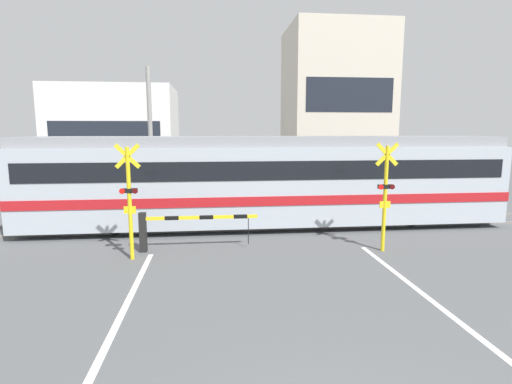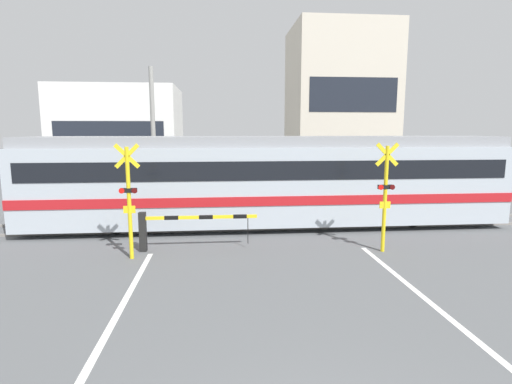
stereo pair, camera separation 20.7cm
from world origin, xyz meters
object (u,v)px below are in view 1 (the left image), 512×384
(commuter_train, at_px, (266,179))
(crossing_signal_left, at_px, (129,197))
(crossing_signal_right, at_px, (385,192))
(pedestrian, at_px, (256,182))
(crossing_barrier_near, at_px, (171,225))
(crossing_barrier_far, at_px, (300,191))

(commuter_train, xyz_separation_m, crossing_signal_left, (-4.22, -3.53, -0.01))
(crossing_signal_left, height_order, crossing_signal_right, same)
(pedestrian, bearing_deg, crossing_barrier_near, -112.99)
(crossing_barrier_near, relative_size, crossing_signal_right, 1.09)
(crossing_barrier_far, bearing_deg, crossing_signal_right, -81.45)
(crossing_barrier_near, xyz_separation_m, crossing_signal_right, (6.23, -0.67, 0.99))
(crossing_signal_left, bearing_deg, crossing_barrier_far, 47.31)
(crossing_signal_right, bearing_deg, commuter_train, 130.65)
(crossing_signal_left, xyz_separation_m, crossing_signal_right, (7.25, 0.00, 0.00))
(crossing_barrier_near, bearing_deg, pedestrian, 67.01)
(commuter_train, relative_size, crossing_signal_left, 5.38)
(crossing_signal_right, xyz_separation_m, pedestrian, (-2.87, 8.60, -0.76))
(crossing_signal_right, bearing_deg, crossing_barrier_far, 98.55)
(crossing_barrier_far, relative_size, pedestrian, 2.00)
(pedestrian, bearing_deg, crossing_signal_left, -116.99)
(commuter_train, relative_size, crossing_barrier_far, 4.96)
(commuter_train, distance_m, crossing_barrier_far, 3.94)
(crossing_signal_left, relative_size, crossing_signal_right, 1.00)
(commuter_train, distance_m, pedestrian, 5.13)
(crossing_barrier_near, bearing_deg, crossing_signal_right, -6.13)
(crossing_barrier_far, xyz_separation_m, crossing_signal_left, (-6.23, -6.76, 0.99))
(crossing_barrier_near, xyz_separation_m, crossing_barrier_far, (5.22, 6.09, 0.00))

